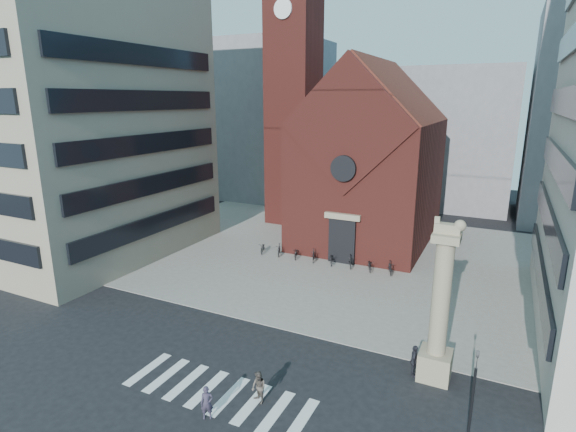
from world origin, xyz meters
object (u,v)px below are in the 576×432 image
Objects in this scene: pedestrian_1 at (259,388)px; pedestrian_2 at (414,361)px; scooter_0 at (263,248)px; pedestrian_0 at (207,403)px; traffic_light at (473,394)px; lion_column at (439,318)px.

pedestrian_1 is 8.30m from pedestrian_2.
pedestrian_2 reaches higher than pedestrian_1.
pedestrian_1 reaches higher than scooter_0.
pedestrian_0 is at bearing -88.18° from scooter_0.
traffic_light is 2.69× the size of pedestrian_0.
pedestrian_1 is (-7.25, -5.76, -2.65)m from lion_column.
pedestrian_2 is at bearing -163.97° from lion_column.
scooter_0 is (-8.75, 20.91, -0.28)m from pedestrian_0.
scooter_0 is at bearing 138.73° from traffic_light.
pedestrian_0 is 10.79m from pedestrian_2.
pedestrian_1 is 0.93× the size of pedestrian_2.
traffic_light is 2.39× the size of scooter_0.
pedestrian_1 reaches higher than pedestrian_0.
lion_column is 4.99× the size of pedestrian_2.
scooter_0 is (-16.58, 13.47, -0.35)m from pedestrian_2.
pedestrian_2 is (-1.01, -0.29, -2.59)m from lion_column.
scooter_0 is at bearing 45.97° from pedestrian_2.
traffic_light is at bearing -63.54° from lion_column.
pedestrian_1 is 0.90× the size of scooter_0.
lion_column reaches higher than pedestrian_2.
lion_column is 5.43× the size of pedestrian_0.
traffic_light reaches higher than scooter_0.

